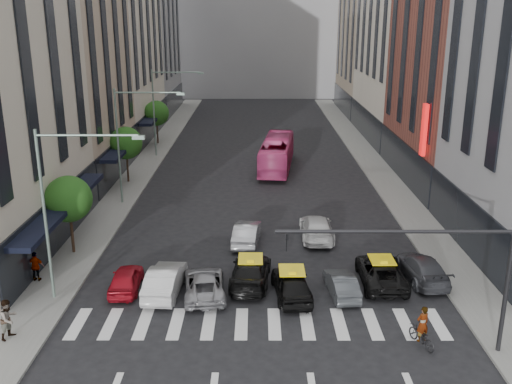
{
  "coord_description": "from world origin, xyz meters",
  "views": [
    {
      "loc": [
        -0.25,
        -23.17,
        14.41
      ],
      "look_at": [
        -0.3,
        10.35,
        4.0
      ],
      "focal_mm": 40.0,
      "sensor_mm": 36.0,
      "label": 1
    }
  ],
  "objects_px": {
    "streetlamp_near": "(61,193)",
    "taxi_center": "(292,284)",
    "bus": "(277,153)",
    "motorcycle": "(421,336)",
    "taxi_left": "(251,271)",
    "streetlamp_far": "(163,101)",
    "car_white_front": "(165,280)",
    "car_red": "(126,279)",
    "pedestrian_near": "(9,319)",
    "streetlamp_mid": "(130,131)",
    "pedestrian_far": "(36,266)"
  },
  "relations": [
    {
      "from": "taxi_left",
      "to": "taxi_center",
      "type": "height_order",
      "value": "taxi_center"
    },
    {
      "from": "pedestrian_near",
      "to": "car_red",
      "type": "bearing_deg",
      "value": -17.7
    },
    {
      "from": "streetlamp_mid",
      "to": "bus",
      "type": "xyz_separation_m",
      "value": [
        11.74,
        10.87,
        -4.34
      ]
    },
    {
      "from": "taxi_left",
      "to": "pedestrian_near",
      "type": "relative_size",
      "value": 2.67
    },
    {
      "from": "taxi_left",
      "to": "motorcycle",
      "type": "relative_size",
      "value": 2.86
    },
    {
      "from": "taxi_center",
      "to": "motorcycle",
      "type": "bearing_deg",
      "value": 134.16
    },
    {
      "from": "streetlamp_near",
      "to": "taxi_left",
      "type": "xyz_separation_m",
      "value": [
        9.44,
        1.9,
        -5.16
      ]
    },
    {
      "from": "streetlamp_near",
      "to": "taxi_center",
      "type": "xyz_separation_m",
      "value": [
        11.64,
        0.3,
        -5.14
      ]
    },
    {
      "from": "taxi_left",
      "to": "streetlamp_far",
      "type": "bearing_deg",
      "value": -67.84
    },
    {
      "from": "pedestrian_near",
      "to": "pedestrian_far",
      "type": "xyz_separation_m",
      "value": [
        -0.96,
        5.91,
        -0.1
      ]
    },
    {
      "from": "car_red",
      "to": "motorcycle",
      "type": "height_order",
      "value": "car_red"
    },
    {
      "from": "streetlamp_mid",
      "to": "bus",
      "type": "distance_m",
      "value": 16.58
    },
    {
      "from": "streetlamp_mid",
      "to": "taxi_center",
      "type": "height_order",
      "value": "streetlamp_mid"
    },
    {
      "from": "taxi_left",
      "to": "motorcycle",
      "type": "xyz_separation_m",
      "value": [
        7.83,
        -6.3,
        -0.27
      ]
    },
    {
      "from": "streetlamp_far",
      "to": "car_white_front",
      "type": "xyz_separation_m",
      "value": [
        4.84,
        -31.25,
        -5.13
      ]
    },
    {
      "from": "bus",
      "to": "taxi_center",
      "type": "bearing_deg",
      "value": 96.38
    },
    {
      "from": "taxi_left",
      "to": "pedestrian_far",
      "type": "relative_size",
      "value": 2.98
    },
    {
      "from": "car_red",
      "to": "taxi_left",
      "type": "distance_m",
      "value": 6.85
    },
    {
      "from": "car_red",
      "to": "bus",
      "type": "relative_size",
      "value": 0.34
    },
    {
      "from": "car_red",
      "to": "car_white_front",
      "type": "bearing_deg",
      "value": 169.01
    },
    {
      "from": "taxi_center",
      "to": "pedestrian_far",
      "type": "bearing_deg",
      "value": -12.51
    },
    {
      "from": "car_red",
      "to": "taxi_center",
      "type": "distance_m",
      "value": 9.03
    },
    {
      "from": "pedestrian_near",
      "to": "pedestrian_far",
      "type": "relative_size",
      "value": 1.11
    },
    {
      "from": "car_white_front",
      "to": "taxi_left",
      "type": "height_order",
      "value": "car_white_front"
    },
    {
      "from": "car_white_front",
      "to": "pedestrian_near",
      "type": "relative_size",
      "value": 2.43
    },
    {
      "from": "car_red",
      "to": "car_white_front",
      "type": "relative_size",
      "value": 0.82
    },
    {
      "from": "pedestrian_far",
      "to": "pedestrian_near",
      "type": "bearing_deg",
      "value": 103.89
    },
    {
      "from": "streetlamp_near",
      "to": "bus",
      "type": "height_order",
      "value": "streetlamp_near"
    },
    {
      "from": "pedestrian_near",
      "to": "taxi_left",
      "type": "bearing_deg",
      "value": -39.72
    },
    {
      "from": "car_red",
      "to": "pedestrian_near",
      "type": "bearing_deg",
      "value": 47.69
    },
    {
      "from": "streetlamp_mid",
      "to": "taxi_center",
      "type": "xyz_separation_m",
      "value": [
        11.64,
        -15.7,
        -5.14
      ]
    },
    {
      "from": "taxi_left",
      "to": "streetlamp_near",
      "type": "bearing_deg",
      "value": 16.09
    },
    {
      "from": "bus",
      "to": "motorcycle",
      "type": "xyz_separation_m",
      "value": [
        5.53,
        -31.28,
        -1.09
      ]
    },
    {
      "from": "pedestrian_near",
      "to": "car_white_front",
      "type": "bearing_deg",
      "value": -31.45
    },
    {
      "from": "taxi_center",
      "to": "streetlamp_near",
      "type": "bearing_deg",
      "value": -4.49
    },
    {
      "from": "pedestrian_near",
      "to": "taxi_center",
      "type": "bearing_deg",
      "value": -49.83
    },
    {
      "from": "streetlamp_near",
      "to": "taxi_center",
      "type": "bearing_deg",
      "value": 1.47
    },
    {
      "from": "car_white_front",
      "to": "bus",
      "type": "bearing_deg",
      "value": -101.23
    },
    {
      "from": "streetlamp_near",
      "to": "car_white_front",
      "type": "bearing_deg",
      "value": 8.8
    },
    {
      "from": "taxi_left",
      "to": "bus",
      "type": "bearing_deg",
      "value": -90.52
    },
    {
      "from": "car_white_front",
      "to": "streetlamp_far",
      "type": "bearing_deg",
      "value": -77.62
    },
    {
      "from": "car_white_front",
      "to": "motorcycle",
      "type": "height_order",
      "value": "car_white_front"
    },
    {
      "from": "streetlamp_far",
      "to": "taxi_center",
      "type": "height_order",
      "value": "streetlamp_far"
    },
    {
      "from": "streetlamp_near",
      "to": "streetlamp_far",
      "type": "distance_m",
      "value": 32.0
    },
    {
      "from": "pedestrian_near",
      "to": "pedestrian_far",
      "type": "height_order",
      "value": "pedestrian_near"
    },
    {
      "from": "taxi_left",
      "to": "taxi_center",
      "type": "relative_size",
      "value": 1.14
    },
    {
      "from": "car_red",
      "to": "pedestrian_far",
      "type": "xyz_separation_m",
      "value": [
        -5.2,
        0.85,
        0.36
      ]
    },
    {
      "from": "streetlamp_far",
      "to": "car_white_front",
      "type": "distance_m",
      "value": 32.04
    },
    {
      "from": "car_red",
      "to": "motorcycle",
      "type": "xyz_separation_m",
      "value": [
        14.63,
        -5.49,
        -0.18
      ]
    },
    {
      "from": "taxi_center",
      "to": "bus",
      "type": "xyz_separation_m",
      "value": [
        0.1,
        26.57,
        0.8
      ]
    }
  ]
}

